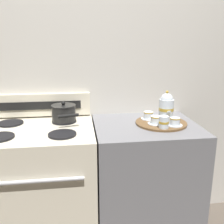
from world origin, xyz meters
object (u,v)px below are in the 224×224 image
at_px(serving_tray, 161,123).
at_px(teacup_right, 175,122).
at_px(teacup_front, 148,115).
at_px(teacup_left, 156,120).
at_px(saucepan, 64,113).
at_px(stove, 40,190).
at_px(teapot, 166,107).
at_px(creamer_jug, 164,122).

xyz_separation_m(serving_tray, teacup_right, (0.06, -0.08, 0.03)).
bearing_deg(teacup_front, teacup_left, -81.18).
relative_size(saucepan, serving_tray, 0.74).
bearing_deg(teacup_front, stove, -174.10).
height_order(teapot, teacup_right, teapot).
distance_m(teacup_right, teacup_front, 0.22).
distance_m(stove, teacup_front, 0.93).
xyz_separation_m(teacup_left, creamer_jug, (0.03, -0.09, 0.01)).
relative_size(teacup_front, creamer_jug, 1.29).
bearing_deg(teacup_front, creamer_jug, -77.62).
bearing_deg(teacup_front, saucepan, 174.91).
relative_size(stove, teacup_front, 8.80).
relative_size(stove, teapot, 4.26).
bearing_deg(stove, teapot, 1.76).
relative_size(stove, teacup_left, 8.80).
height_order(stove, serving_tray, serving_tray).
xyz_separation_m(teacup_front, creamer_jug, (0.05, -0.21, 0.01)).
distance_m(stove, saucepan, 0.57).
distance_m(serving_tray, teacup_right, 0.11).
bearing_deg(teacup_left, teacup_front, 98.82).
xyz_separation_m(teacup_left, teacup_front, (-0.02, 0.12, 0.00)).
height_order(saucepan, teacup_left, saucepan).
xyz_separation_m(teacup_right, creamer_jug, (-0.09, -0.04, 0.01)).
bearing_deg(teacup_right, stove, 174.55).
relative_size(serving_tray, teacup_left, 3.40).
bearing_deg(teacup_right, creamer_jug, -155.90).
xyz_separation_m(teapot, teacup_right, (0.02, -0.12, -0.07)).
distance_m(teacup_left, teacup_right, 0.13).
bearing_deg(teapot, teacup_front, 154.63).
xyz_separation_m(teapot, teacup_left, (-0.09, -0.07, -0.07)).
relative_size(saucepan, creamer_jug, 3.24).
bearing_deg(teacup_front, teapot, -25.37).
distance_m(serving_tray, teacup_left, 0.07).
bearing_deg(teacup_left, teapot, 34.67).
xyz_separation_m(saucepan, teacup_front, (0.60, -0.05, -0.03)).
bearing_deg(serving_tray, teapot, 35.83).
bearing_deg(stove, teacup_right, -5.45).
xyz_separation_m(serving_tray, teacup_front, (-0.07, 0.08, 0.03)).
relative_size(teacup_right, creamer_jug, 1.29).
relative_size(teacup_left, teacup_front, 1.00).
distance_m(teapot, teacup_front, 0.14).
relative_size(serving_tray, teacup_front, 3.40).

